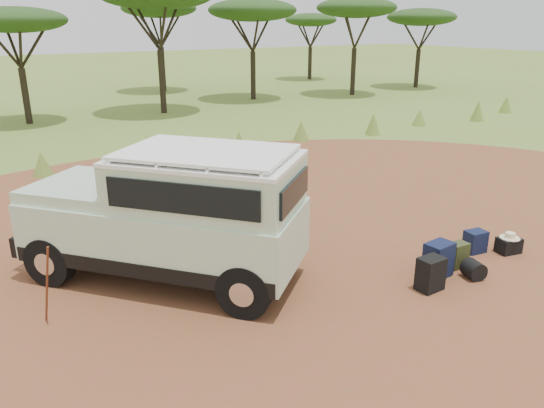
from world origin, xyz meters
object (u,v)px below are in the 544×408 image
safari_vehicle (172,218)px  duffel_navy (475,242)px  backpack_olive (457,255)px  hard_case (509,245)px  backpack_navy (438,260)px  walking_staff (47,285)px  backpack_black (430,274)px

safari_vehicle → duffel_navy: 5.76m
backpack_olive → hard_case: backpack_olive is taller
backpack_olive → backpack_navy: bearing=-170.9°
walking_staff → backpack_olive: (6.60, -1.88, -0.41)m
backpack_black → duffel_navy: bearing=15.4°
walking_staff → backpack_black: (5.53, -2.21, -0.36)m
hard_case → backpack_olive: bearing=-172.6°
backpack_navy → hard_case: 1.94m
backpack_navy → duffel_navy: 1.45m
walking_staff → duffel_navy: (7.43, -1.62, -0.43)m
hard_case → walking_staff: bearing=177.7°
walking_staff → backpack_black: size_ratio=2.32×
duffel_navy → hard_case: (0.53, -0.37, -0.07)m
backpack_navy → duffel_navy: size_ratio=1.44×
walking_staff → backpack_olive: walking_staff is taller
safari_vehicle → backpack_black: bearing=11.5°
walking_staff → backpack_navy: bearing=-38.2°
safari_vehicle → backpack_navy: 4.63m
walking_staff → hard_case: bearing=-34.4°
backpack_olive → duffel_navy: 0.87m
walking_staff → duffel_navy: walking_staff is taller
walking_staff → backpack_black: walking_staff is taller
backpack_navy → duffel_navy: bearing=7.0°
backpack_black → duffel_navy: backpack_black is taller
safari_vehicle → backpack_navy: size_ratio=7.64×
backpack_black → duffel_navy: (1.90, 0.60, -0.07)m
backpack_navy → walking_staff: bearing=156.3°
backpack_navy → safari_vehicle: bearing=142.9°
backpack_black → backpack_olive: size_ratio=1.22×
backpack_olive → walking_staff: bearing=167.7°
duffel_navy → hard_case: bearing=-27.7°
backpack_navy → duffel_navy: backpack_navy is taller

